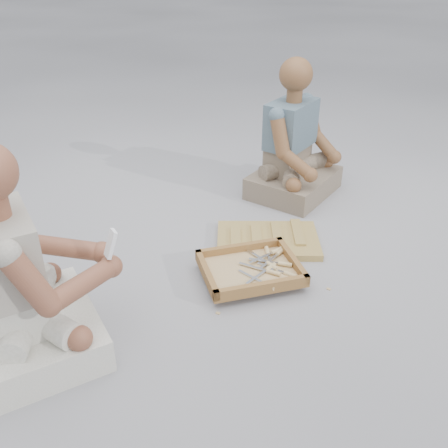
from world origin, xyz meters
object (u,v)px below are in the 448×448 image
object	(u,v)px
tool_tray	(250,269)
craftsman	(26,287)
carved_panel	(268,240)
companion	(294,151)

from	to	relation	value
tool_tray	craftsman	xyz separation A→B (m)	(-0.99, -0.23, 0.25)
craftsman	tool_tray	bearing A→B (deg)	88.36
tool_tray	craftsman	distance (m)	1.05
carved_panel	craftsman	world-z (taller)	craftsman
craftsman	carved_panel	bearing A→B (deg)	99.33
carved_panel	companion	xyz separation A→B (m)	(0.37, 0.58, 0.27)
craftsman	companion	bearing A→B (deg)	110.68
companion	tool_tray	bearing A→B (deg)	16.99
tool_tray	companion	size ratio (longest dim) A/B	0.54
tool_tray	craftsman	world-z (taller)	craftsman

